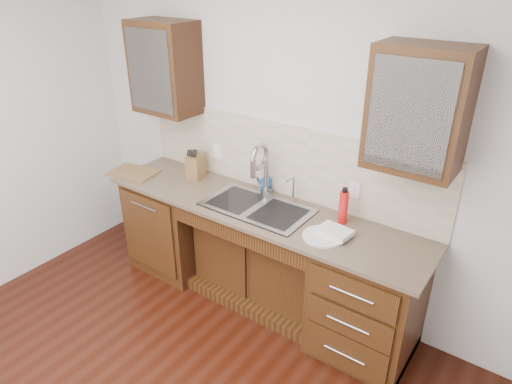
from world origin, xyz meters
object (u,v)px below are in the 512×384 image
Objects in this scene: knife_block at (196,166)px; cutting_board at (134,173)px; soap_bottle at (266,182)px; water_bottle at (343,207)px; plate at (323,236)px.

knife_block is 0.59m from cutting_board.
soap_bottle is at bearing 18.52° from cutting_board.
water_bottle is 1.39m from knife_block.
water_bottle is at bearing 86.07° from plate.
soap_bottle reaches higher than plate.
water_bottle reaches higher than soap_bottle.
soap_bottle is 0.66m from knife_block.
water_bottle reaches higher than cutting_board.
water_bottle is 0.61× the size of cutting_board.
knife_block is at bearing -173.71° from soap_bottle.
soap_bottle is 0.56× the size of plate.
knife_block is (-1.37, 0.24, 0.10)m from plate.
plate is (0.72, -0.36, -0.07)m from soap_bottle.
plate is at bearing -93.93° from water_bottle.
cutting_board is at bearing -166.11° from soap_bottle.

